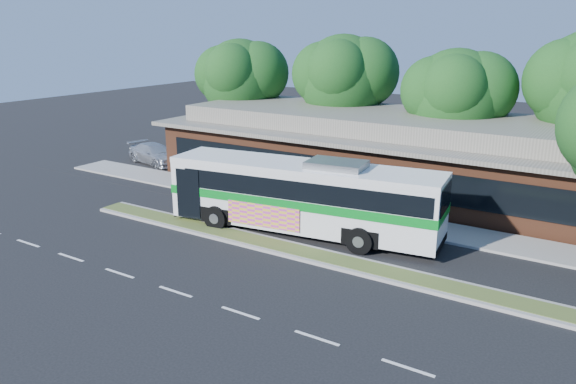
{
  "coord_description": "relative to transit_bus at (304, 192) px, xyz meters",
  "views": [
    {
      "loc": [
        10.61,
        -18.65,
        9.37
      ],
      "look_at": [
        -2.86,
        2.52,
        2.0
      ],
      "focal_mm": 35.0,
      "sensor_mm": 36.0,
      "label": 1
    }
  ],
  "objects": [
    {
      "name": "ground",
      "position": [
        2.19,
        -2.89,
        -2.03
      ],
      "size": [
        120.0,
        120.0,
        0.0
      ],
      "primitive_type": "plane",
      "color": "black",
      "rests_on": "ground"
    },
    {
      "name": "tree_bg_b",
      "position": [
        -4.38,
        13.26,
        4.12
      ],
      "size": [
        6.69,
        6.0,
        9.0
      ],
      "color": "black",
      "rests_on": "ground"
    },
    {
      "name": "tree_bg_c",
      "position": [
        3.59,
        12.25,
        3.56
      ],
      "size": [
        6.24,
        5.6,
        8.26
      ],
      "color": "black",
      "rests_on": "ground"
    },
    {
      "name": "plaza_building",
      "position": [
        2.19,
        10.1,
        0.1
      ],
      "size": [
        33.2,
        11.2,
        4.45
      ],
      "color": "brown",
      "rests_on": "ground"
    },
    {
      "name": "median_strip",
      "position": [
        2.19,
        -2.29,
        -1.95
      ],
      "size": [
        26.0,
        1.1,
        0.15
      ],
      "primitive_type": "cube",
      "color": "#455825",
      "rests_on": "ground"
    },
    {
      "name": "transit_bus",
      "position": [
        0.0,
        0.0,
        0.0
      ],
      "size": [
        13.22,
        4.5,
        3.64
      ],
      "rotation": [
        0.0,
        0.0,
        0.13
      ],
      "color": "silver",
      "rests_on": "ground"
    },
    {
      "name": "sidewalk",
      "position": [
        2.19,
        3.51,
        -1.97
      ],
      "size": [
        44.0,
        2.6,
        0.12
      ],
      "primitive_type": "cube",
      "color": "gray",
      "rests_on": "ground"
    },
    {
      "name": "tree_bg_a",
      "position": [
        -12.4,
        12.25,
        3.84
      ],
      "size": [
        6.47,
        5.8,
        8.63
      ],
      "color": "black",
      "rests_on": "ground"
    },
    {
      "name": "parking_lot",
      "position": [
        -15.81,
        7.11,
        -2.02
      ],
      "size": [
        14.0,
        12.0,
        0.01
      ],
      "primitive_type": "cube",
      "color": "black",
      "rests_on": "ground"
    },
    {
      "name": "sedan",
      "position": [
        -16.27,
        6.42,
        -1.33
      ],
      "size": [
        5.15,
        2.95,
        1.41
      ],
      "primitive_type": "imported",
      "rotation": [
        0.0,
        0.0,
        1.36
      ],
      "color": "silver",
      "rests_on": "ground"
    }
  ]
}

